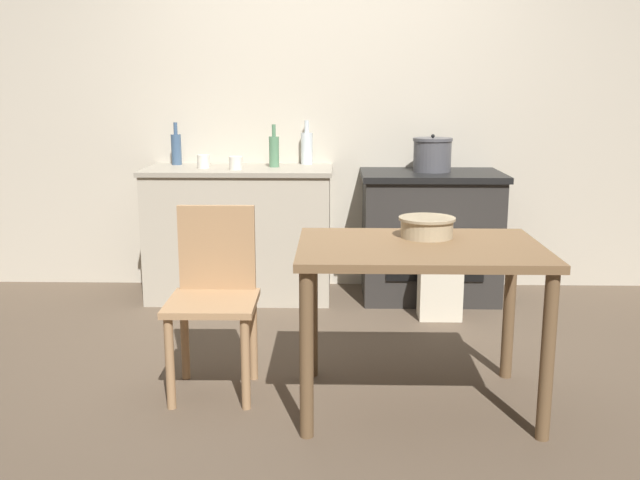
{
  "coord_description": "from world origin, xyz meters",
  "views": [
    {
      "loc": [
        0.09,
        -3.42,
        1.38
      ],
      "look_at": [
        0.0,
        0.41,
        0.57
      ],
      "focal_mm": 40.0,
      "sensor_mm": 36.0,
      "label": 1
    }
  ],
  "objects_px": {
    "flour_sack": "(440,287)",
    "bottle_far_left": "(176,148)",
    "work_table": "(419,269)",
    "chair": "(214,293)",
    "mixing_bowl_large": "(427,226)",
    "bottle_mid_left": "(274,151)",
    "bottle_left": "(307,147)",
    "cup_center": "(236,163)",
    "stove": "(430,235)",
    "cup_center_left": "(204,162)",
    "stock_pot": "(432,155)"
  },
  "relations": [
    {
      "from": "stock_pot",
      "to": "cup_center_left",
      "type": "bearing_deg",
      "value": -177.54
    },
    {
      "from": "flour_sack",
      "to": "bottle_mid_left",
      "type": "relative_size",
      "value": 1.41
    },
    {
      "from": "work_table",
      "to": "bottle_mid_left",
      "type": "distance_m",
      "value": 1.94
    },
    {
      "from": "work_table",
      "to": "cup_center",
      "type": "distance_m",
      "value": 1.9
    },
    {
      "from": "cup_center_left",
      "to": "flour_sack",
      "type": "bearing_deg",
      "value": -16.21
    },
    {
      "from": "chair",
      "to": "bottle_mid_left",
      "type": "relative_size",
      "value": 3.04
    },
    {
      "from": "flour_sack",
      "to": "bottle_far_left",
      "type": "xyz_separation_m",
      "value": [
        -1.73,
        0.65,
        0.79
      ]
    },
    {
      "from": "bottle_mid_left",
      "to": "cup_center_left",
      "type": "distance_m",
      "value": 0.47
    },
    {
      "from": "bottle_mid_left",
      "to": "cup_center",
      "type": "distance_m",
      "value": 0.29
    },
    {
      "from": "mixing_bowl_large",
      "to": "bottle_left",
      "type": "relative_size",
      "value": 0.84
    },
    {
      "from": "work_table",
      "to": "bottle_far_left",
      "type": "xyz_separation_m",
      "value": [
        -1.45,
        1.88,
        0.36
      ]
    },
    {
      "from": "cup_center",
      "to": "flour_sack",
      "type": "bearing_deg",
      "value": -15.25
    },
    {
      "from": "stove",
      "to": "bottle_mid_left",
      "type": "xyz_separation_m",
      "value": [
        -1.04,
        0.05,
        0.56
      ]
    },
    {
      "from": "work_table",
      "to": "cup_center",
      "type": "bearing_deg",
      "value": 122.49
    },
    {
      "from": "work_table",
      "to": "mixing_bowl_large",
      "type": "height_order",
      "value": "mixing_bowl_large"
    },
    {
      "from": "bottle_mid_left",
      "to": "stove",
      "type": "bearing_deg",
      "value": -2.75
    },
    {
      "from": "stove",
      "to": "mixing_bowl_large",
      "type": "height_order",
      "value": "stove"
    },
    {
      "from": "mixing_bowl_large",
      "to": "bottle_far_left",
      "type": "relative_size",
      "value": 0.88
    },
    {
      "from": "bottle_mid_left",
      "to": "chair",
      "type": "bearing_deg",
      "value": -95.25
    },
    {
      "from": "flour_sack",
      "to": "mixing_bowl_large",
      "type": "relative_size",
      "value": 1.56
    },
    {
      "from": "bottle_far_left",
      "to": "bottle_left",
      "type": "distance_m",
      "value": 0.89
    },
    {
      "from": "mixing_bowl_large",
      "to": "bottle_mid_left",
      "type": "relative_size",
      "value": 0.9
    },
    {
      "from": "work_table",
      "to": "bottle_far_left",
      "type": "height_order",
      "value": "bottle_far_left"
    },
    {
      "from": "stock_pot",
      "to": "bottle_mid_left",
      "type": "height_order",
      "value": "bottle_mid_left"
    },
    {
      "from": "stock_pot",
      "to": "cup_center",
      "type": "bearing_deg",
      "value": -173.18
    },
    {
      "from": "work_table",
      "to": "bottle_left",
      "type": "xyz_separation_m",
      "value": [
        -0.56,
        1.93,
        0.37
      ]
    },
    {
      "from": "work_table",
      "to": "chair",
      "type": "relative_size",
      "value": 1.23
    },
    {
      "from": "bottle_far_left",
      "to": "cup_center_left",
      "type": "xyz_separation_m",
      "value": [
        0.22,
        -0.21,
        -0.07
      ]
    },
    {
      "from": "flour_sack",
      "to": "bottle_left",
      "type": "relative_size",
      "value": 1.32
    },
    {
      "from": "bottle_far_left",
      "to": "bottle_mid_left",
      "type": "distance_m",
      "value": 0.69
    },
    {
      "from": "bottle_far_left",
      "to": "bottle_mid_left",
      "type": "height_order",
      "value": "bottle_far_left"
    },
    {
      "from": "bottle_mid_left",
      "to": "cup_center_left",
      "type": "relative_size",
      "value": 3.26
    },
    {
      "from": "work_table",
      "to": "bottle_far_left",
      "type": "distance_m",
      "value": 2.4
    },
    {
      "from": "chair",
      "to": "cup_center",
      "type": "distance_m",
      "value": 1.49
    },
    {
      "from": "chair",
      "to": "cup_center_left",
      "type": "bearing_deg",
      "value": 100.98
    },
    {
      "from": "stove",
      "to": "mixing_bowl_large",
      "type": "xyz_separation_m",
      "value": [
        -0.22,
        -1.54,
        0.35
      ]
    },
    {
      "from": "cup_center_left",
      "to": "bottle_far_left",
      "type": "bearing_deg",
      "value": 136.88
    },
    {
      "from": "stock_pot",
      "to": "cup_center",
      "type": "height_order",
      "value": "stock_pot"
    },
    {
      "from": "work_table",
      "to": "mixing_bowl_large",
      "type": "relative_size",
      "value": 4.12
    },
    {
      "from": "chair",
      "to": "stock_pot",
      "type": "bearing_deg",
      "value": 52.15
    },
    {
      "from": "work_table",
      "to": "chair",
      "type": "height_order",
      "value": "chair"
    },
    {
      "from": "stove",
      "to": "cup_center_left",
      "type": "relative_size",
      "value": 10.73
    },
    {
      "from": "bottle_left",
      "to": "cup_center_left",
      "type": "relative_size",
      "value": 3.49
    },
    {
      "from": "flour_sack",
      "to": "bottle_far_left",
      "type": "bearing_deg",
      "value": 159.5
    },
    {
      "from": "bottle_mid_left",
      "to": "flour_sack",
      "type": "bearing_deg",
      "value": -26.23
    },
    {
      "from": "stock_pot",
      "to": "work_table",
      "type": "bearing_deg",
      "value": -98.88
    },
    {
      "from": "bottle_left",
      "to": "cup_center",
      "type": "relative_size",
      "value": 3.52
    },
    {
      "from": "bottle_left",
      "to": "cup_center",
      "type": "bearing_deg",
      "value": -141.59
    },
    {
      "from": "stove",
      "to": "cup_center",
      "type": "distance_m",
      "value": 1.37
    },
    {
      "from": "chair",
      "to": "flour_sack",
      "type": "distance_m",
      "value": 1.62
    }
  ]
}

